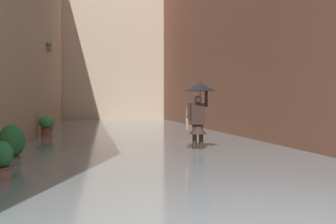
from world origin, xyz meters
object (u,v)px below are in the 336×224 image
Objects in this scene: person_wading at (199,104)px; potted_plant_near_right at (1,162)px; potted_plant_far_right at (12,144)px; potted_plant_mid_right at (47,125)px.

person_wading reaches higher than potted_plant_near_right.
potted_plant_far_right reaches higher than potted_plant_mid_right.
potted_plant_far_right is at bearing 25.20° from person_wading.
potted_plant_near_right is 1.93m from potted_plant_far_right.
potted_plant_mid_right is (0.19, -9.59, 0.12)m from potted_plant_near_right.
person_wading is 2.18× the size of potted_plant_mid_right.
potted_plant_near_right is at bearing 94.77° from potted_plant_far_right.
potted_plant_far_right is at bearing 90.22° from potted_plant_mid_right.
potted_plant_mid_right is (4.58, -5.53, -0.80)m from person_wading.
person_wading is at bearing -154.80° from potted_plant_far_right.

